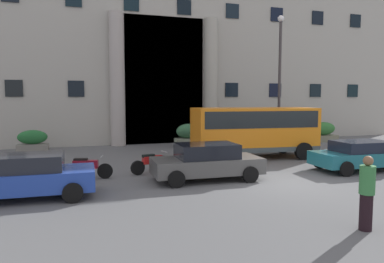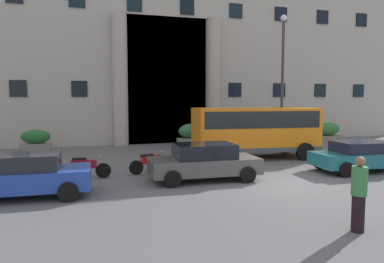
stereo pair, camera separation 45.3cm
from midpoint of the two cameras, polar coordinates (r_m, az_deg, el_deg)
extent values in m
cube|color=#515253|center=(14.07, 13.25, -8.12)|extent=(80.00, 64.00, 0.12)
cube|color=#9B988E|center=(30.54, -4.20, 15.46)|extent=(36.37, 9.00, 17.13)
cube|color=black|center=(25.44, -4.85, 7.99)|extent=(5.57, 0.12, 8.75)
cylinder|color=#9C948F|center=(24.60, -12.23, 7.98)|extent=(0.99, 0.99, 8.75)
cylinder|color=#9B988C|center=(26.08, 2.42, 7.94)|extent=(0.99, 0.99, 8.75)
cube|color=black|center=(24.96, -26.72, 6.11)|extent=(1.00, 0.08, 1.03)
cube|color=black|center=(24.67, -18.29, 6.42)|extent=(1.00, 0.08, 1.03)
cube|color=black|center=(26.91, 5.78, 6.54)|extent=(1.00, 0.08, 1.03)
cube|color=black|center=(28.56, 12.53, 6.37)|extent=(1.00, 0.08, 1.03)
cube|color=black|center=(30.55, 18.46, 6.15)|extent=(1.00, 0.08, 1.03)
cube|color=black|center=(32.83, 23.62, 5.90)|extent=(1.00, 0.08, 1.03)
cube|color=black|center=(25.68, -10.06, 19.31)|extent=(1.00, 0.08, 1.03)
cube|color=black|center=(26.42, -1.76, 18.98)|extent=(1.00, 0.08, 1.03)
cube|color=black|center=(27.62, 5.90, 18.35)|extent=(1.00, 0.08, 1.03)
cube|color=black|center=(29.23, 12.76, 17.52)|extent=(1.00, 0.08, 1.03)
cube|color=black|center=(31.18, 18.78, 16.59)|extent=(1.00, 0.08, 1.03)
cube|color=black|center=(33.41, 23.99, 15.63)|extent=(1.00, 0.08, 1.03)
cube|color=orange|center=(19.36, 9.10, 0.43)|extent=(6.59, 2.89, 2.20)
cube|color=black|center=(19.33, 9.12, 2.04)|extent=(6.21, 2.89, 0.85)
cube|color=black|center=(20.71, 17.20, 1.57)|extent=(0.23, 1.97, 1.06)
cube|color=#40494A|center=(19.47, 9.05, -2.44)|extent=(6.59, 2.93, 0.24)
cylinder|color=black|center=(21.46, 13.45, -2.13)|extent=(0.92, 0.36, 0.90)
cylinder|color=black|center=(19.40, 16.52, -2.98)|extent=(0.92, 0.36, 0.90)
cylinder|color=black|center=(19.89, 1.77, -2.57)|extent=(0.92, 0.36, 0.90)
cylinder|color=black|center=(17.66, 3.69, -3.58)|extent=(0.92, 0.36, 0.90)
cylinder|color=#999313|center=(23.76, 17.68, 0.39)|extent=(0.08, 0.08, 2.48)
cube|color=yellow|center=(23.68, 17.79, 2.77)|extent=(0.44, 0.03, 0.60)
cube|color=slate|center=(22.92, -24.30, -2.47)|extent=(1.70, 0.73, 0.52)
ellipsoid|color=#1E582A|center=(22.85, -24.36, -0.81)|extent=(1.63, 0.66, 0.82)
cube|color=#6B6B56|center=(28.04, 19.50, -1.02)|extent=(2.01, 0.97, 0.47)
ellipsoid|color=#2B662D|center=(27.97, 19.55, 0.43)|extent=(1.93, 0.88, 0.95)
cube|color=slate|center=(23.65, -1.05, -1.74)|extent=(1.74, 0.94, 0.55)
ellipsoid|color=#305D3B|center=(23.57, -1.05, 0.07)|extent=(1.67, 0.84, 0.95)
cube|color=slate|center=(25.82, 10.86, -1.25)|extent=(1.48, 0.71, 0.54)
ellipsoid|color=#215F32|center=(25.75, 10.89, 0.33)|extent=(1.42, 0.64, 0.89)
cube|color=#4A4A48|center=(14.09, 1.39, -5.35)|extent=(4.25, 1.93, 0.60)
cube|color=black|center=(13.99, 1.39, -3.04)|extent=(2.31, 1.66, 0.55)
cylinder|color=black|center=(15.44, 5.45, -5.40)|extent=(0.63, 0.22, 0.62)
cylinder|color=black|center=(13.81, 8.22, -6.71)|extent=(0.63, 0.22, 0.62)
cylinder|color=black|center=(14.65, -5.05, -5.98)|extent=(0.63, 0.22, 0.62)
cylinder|color=black|center=(12.92, -3.49, -7.50)|extent=(0.63, 0.22, 0.62)
cube|color=#203D9B|center=(12.70, -25.61, -6.96)|extent=(4.20, 1.87, 0.64)
cube|color=black|center=(12.60, -25.72, -4.43)|extent=(2.28, 1.62, 0.50)
cylinder|color=black|center=(13.48, -18.97, -7.24)|extent=(0.62, 0.21, 0.62)
cylinder|color=black|center=(11.75, -19.33, -9.09)|extent=(0.62, 0.21, 0.62)
cube|color=#1C636E|center=(17.44, 24.38, -3.80)|extent=(4.31, 1.94, 0.57)
cube|color=black|center=(17.37, 24.44, -2.12)|extent=(2.35, 1.65, 0.46)
cylinder|color=black|center=(19.07, 25.98, -3.87)|extent=(0.63, 0.22, 0.62)
cylinder|color=black|center=(17.31, 18.79, -4.50)|extent=(0.63, 0.22, 0.62)
cylinder|color=black|center=(15.90, 22.38, -5.47)|extent=(0.63, 0.22, 0.62)
cylinder|color=black|center=(14.80, -14.40, -6.05)|extent=(0.61, 0.24, 0.60)
cylinder|color=black|center=(15.13, -20.02, -5.96)|extent=(0.61, 0.26, 0.60)
cube|color=maroon|center=(14.89, -17.27, -4.96)|extent=(0.99, 0.45, 0.32)
cube|color=black|center=(14.91, -17.96, -4.27)|extent=(0.55, 0.31, 0.12)
cylinder|color=#A5A5A8|center=(14.72, -14.91, -3.83)|extent=(0.16, 0.54, 0.03)
cylinder|color=black|center=(15.75, -4.88, -5.22)|extent=(0.61, 0.25, 0.60)
cylinder|color=black|center=(15.18, -9.39, -5.67)|extent=(0.61, 0.27, 0.60)
cube|color=red|center=(15.40, -7.11, -4.42)|extent=(0.89, 0.45, 0.32)
cube|color=black|center=(15.30, -7.72, -3.82)|extent=(0.55, 0.33, 0.12)
cylinder|color=#A5A5A8|center=(15.60, -5.25, -3.17)|extent=(0.17, 0.54, 0.03)
cylinder|color=black|center=(9.71, 24.48, -11.49)|extent=(0.30, 0.30, 0.89)
cylinder|color=#31723B|center=(9.52, 24.66, -6.95)|extent=(0.36, 0.36, 0.68)
sphere|color=brown|center=(9.44, 24.77, -4.22)|extent=(0.24, 0.24, 0.24)
cylinder|color=#383334|center=(23.90, 13.08, 7.11)|extent=(0.18, 0.18, 7.97)
sphere|color=white|center=(24.40, 13.29, 16.93)|extent=(0.40, 0.40, 0.40)
camera|label=1|loc=(0.23, -90.74, -0.07)|focal=33.86mm
camera|label=2|loc=(0.23, 89.26, 0.07)|focal=33.86mm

